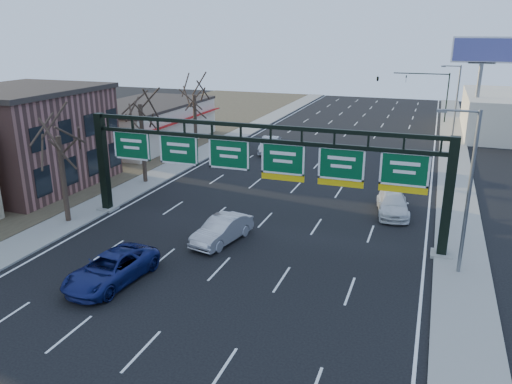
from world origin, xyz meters
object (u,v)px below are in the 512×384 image
at_px(sign_gantry, 258,163).
at_px(car_silver_sedan, 222,230).
at_px(car_white_wagon, 393,204).
at_px(car_blue_suv, 111,269).

distance_m(sign_gantry, car_silver_sedan, 4.80).
relative_size(sign_gantry, car_white_wagon, 4.72).
xyz_separation_m(sign_gantry, car_silver_sedan, (-1.51, -2.48, -3.83)).
bearing_deg(car_silver_sedan, car_blue_suv, -104.08).
bearing_deg(car_white_wagon, car_silver_sedan, -146.74).
height_order(sign_gantry, car_white_wagon, sign_gantry).
bearing_deg(car_silver_sedan, sign_gantry, 70.72).
relative_size(car_blue_suv, car_silver_sedan, 1.17).
bearing_deg(car_white_wagon, sign_gantry, -151.23).
bearing_deg(car_white_wagon, car_blue_suv, -138.89).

